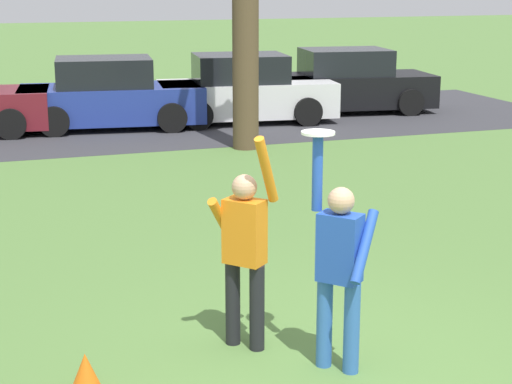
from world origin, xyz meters
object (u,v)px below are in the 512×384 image
parked_car_blue (110,96)px  field_cone_orange (86,371)px  parked_car_black (349,83)px  person_catcher (340,263)px  person_defender (245,246)px  frisbee_disc (318,133)px  parked_car_white (245,91)px

parked_car_blue → field_cone_orange: bearing=-93.0°
field_cone_orange → parked_car_black: bearing=57.2°
person_catcher → person_defender: (-0.62, 0.71, -0.00)m
person_catcher → person_defender: person_catcher is taller
frisbee_disc → field_cone_orange: bearing=175.5°
parked_car_black → person_defender: bearing=-111.3°
field_cone_orange → parked_car_blue: bearing=79.8°
person_catcher → parked_car_blue: person_catcher is taller
person_defender → parked_car_white: person_defender is taller
parked_car_blue → parked_car_white: size_ratio=1.00×
person_catcher → field_cone_orange: bearing=40.0°
person_defender → parked_car_white: 12.71m
parked_car_black → person_catcher: bearing=-107.9°
parked_car_blue → field_cone_orange: (-2.27, -12.64, -0.57)m
person_defender → field_cone_orange: person_defender is taller
parked_car_white → parked_car_black: bearing=18.3°
person_defender → parked_car_blue: person_defender is taller
parked_car_blue → person_defender: bearing=-86.3°
frisbee_disc → parked_car_black: 14.75m
parked_car_white → parked_car_blue: bearing=-175.9°
field_cone_orange → person_catcher: bearing=-8.6°
parked_car_black → frisbee_disc: bearing=-108.7°
frisbee_disc → field_cone_orange: frisbee_disc is taller
frisbee_disc → parked_car_white: frisbee_disc is taller
frisbee_disc → parked_car_blue: 12.87m
person_catcher → parked_car_blue: size_ratio=0.48×
frisbee_disc → parked_car_blue: (0.27, 12.79, -1.37)m
parked_car_blue → frisbee_disc: bearing=-84.0°
person_catcher → parked_car_white: 13.21m
field_cone_orange → parked_car_white: bearing=66.5°
person_defender → person_catcher: bearing=0.0°
person_catcher → person_defender: bearing=0.0°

